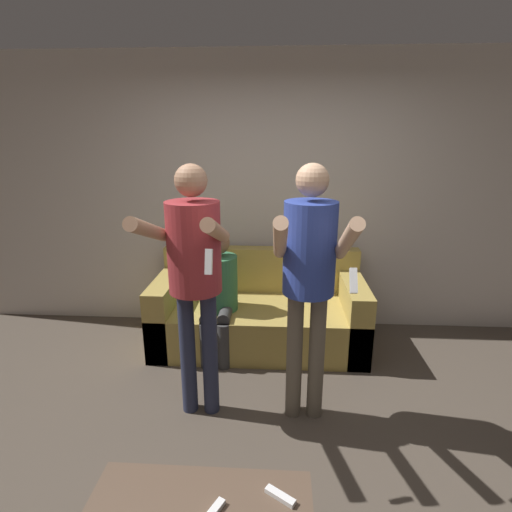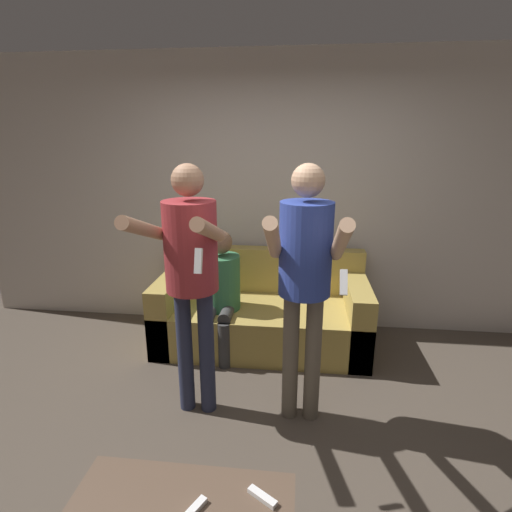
% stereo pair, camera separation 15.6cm
% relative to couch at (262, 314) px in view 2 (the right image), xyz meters
% --- Properties ---
extents(ground_plane, '(14.00, 14.00, 0.00)m').
position_rel_couch_xyz_m(ground_plane, '(0.11, -1.50, -0.29)').
color(ground_plane, '#4C4238').
extents(wall_back, '(6.40, 0.06, 2.70)m').
position_rel_couch_xyz_m(wall_back, '(0.11, 0.47, 1.06)').
color(wall_back, beige).
rests_on(wall_back, ground_plane).
extents(couch, '(1.94, 0.90, 0.86)m').
position_rel_couch_xyz_m(couch, '(0.00, 0.00, 0.00)').
color(couch, '#AD9347').
rests_on(couch, ground_plane).
extents(person_standing_left, '(0.47, 0.76, 1.76)m').
position_rel_couch_xyz_m(person_standing_left, '(-0.37, -1.07, 0.84)').
color(person_standing_left, '#282D47').
rests_on(person_standing_left, ground_plane).
extents(person_standing_right, '(0.46, 0.72, 1.77)m').
position_rel_couch_xyz_m(person_standing_right, '(0.37, -1.07, 0.83)').
color(person_standing_right, '#6B6051').
rests_on(person_standing_right, ground_plane).
extents(person_seated, '(0.33, 0.54, 1.13)m').
position_rel_couch_xyz_m(person_seated, '(-0.36, -0.21, 0.34)').
color(person_seated, '#383838').
rests_on(person_seated, ground_plane).
extents(coffee_table, '(1.02, 0.46, 0.34)m').
position_rel_couch_xyz_m(coffee_table, '(-0.16, -2.15, 0.02)').
color(coffee_table, brown).
rests_on(coffee_table, ground_plane).
extents(remote_mid, '(0.10, 0.15, 0.02)m').
position_rel_couch_xyz_m(remote_mid, '(-0.09, -2.18, 0.07)').
color(remote_mid, white).
rests_on(remote_mid, coffee_table).
extents(remote_far, '(0.15, 0.11, 0.02)m').
position_rel_couch_xyz_m(remote_far, '(0.20, -2.08, 0.07)').
color(remote_far, white).
rests_on(remote_far, coffee_table).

